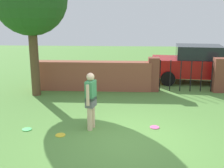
# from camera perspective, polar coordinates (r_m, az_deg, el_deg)

# --- Properties ---
(ground_plane) EXTENTS (40.00, 40.00, 0.00)m
(ground_plane) POSITION_cam_1_polar(r_m,az_deg,el_deg) (7.69, 3.18, -10.84)
(ground_plane) COLOR #568C3D
(brick_wall) EXTENTS (4.87, 0.50, 1.21)m
(brick_wall) POSITION_cam_1_polar(r_m,az_deg,el_deg) (12.11, -3.89, 1.62)
(brick_wall) COLOR brown
(brick_wall) RESTS_ON ground
(person) EXTENTS (0.30, 0.53, 1.62)m
(person) POSITION_cam_1_polar(r_m,az_deg,el_deg) (8.05, -4.20, -2.83)
(person) COLOR beige
(person) RESTS_ON ground
(fence_gate) EXTENTS (3.09, 0.44, 1.40)m
(fence_gate) POSITION_cam_1_polar(r_m,az_deg,el_deg) (12.24, 14.35, 1.78)
(fence_gate) COLOR brown
(fence_gate) RESTS_ON ground
(car) EXTENTS (4.35, 2.25, 1.72)m
(car) POSITION_cam_1_polar(r_m,az_deg,el_deg) (13.90, 16.61, 3.79)
(car) COLOR #A51111
(car) RESTS_ON ground
(frisbee_pink) EXTENTS (0.27, 0.27, 0.02)m
(frisbee_pink) POSITION_cam_1_polar(r_m,az_deg,el_deg) (8.49, 8.40, -8.42)
(frisbee_pink) COLOR pink
(frisbee_pink) RESTS_ON ground
(frisbee_yellow) EXTENTS (0.27, 0.27, 0.02)m
(frisbee_yellow) POSITION_cam_1_polar(r_m,az_deg,el_deg) (8.02, -10.13, -9.88)
(frisbee_yellow) COLOR yellow
(frisbee_yellow) RESTS_ON ground
(frisbee_green) EXTENTS (0.27, 0.27, 0.02)m
(frisbee_green) POSITION_cam_1_polar(r_m,az_deg,el_deg) (8.60, -16.42, -8.56)
(frisbee_green) COLOR green
(frisbee_green) RESTS_ON ground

